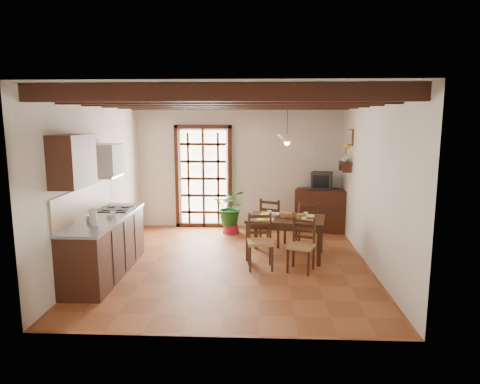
# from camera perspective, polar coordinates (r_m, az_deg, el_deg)

# --- Properties ---
(ground_plane) EXTENTS (5.00, 5.00, 0.00)m
(ground_plane) POSITION_cam_1_polar(r_m,az_deg,el_deg) (7.33, -0.93, -9.42)
(ground_plane) COLOR brown
(room_shell) EXTENTS (4.52, 5.02, 2.81)m
(room_shell) POSITION_cam_1_polar(r_m,az_deg,el_deg) (6.95, -0.97, 4.87)
(room_shell) COLOR silver
(room_shell) RESTS_ON ground_plane
(ceiling_beams) EXTENTS (4.50, 4.34, 0.20)m
(ceiling_beams) POSITION_cam_1_polar(r_m,az_deg,el_deg) (6.93, -0.99, 12.09)
(ceiling_beams) COLOR black
(ceiling_beams) RESTS_ON room_shell
(french_door) EXTENTS (1.26, 0.11, 2.32)m
(french_door) POSITION_cam_1_polar(r_m,az_deg,el_deg) (9.52, -4.88, 2.27)
(french_door) COLOR white
(french_door) RESTS_ON ground_plane
(kitchen_counter) EXTENTS (0.64, 2.25, 1.38)m
(kitchen_counter) POSITION_cam_1_polar(r_m,az_deg,el_deg) (7.01, -17.52, -6.71)
(kitchen_counter) COLOR #361A11
(kitchen_counter) RESTS_ON ground_plane
(upper_cabinet) EXTENTS (0.35, 0.80, 0.70)m
(upper_cabinet) POSITION_cam_1_polar(r_m,az_deg,el_deg) (6.17, -21.42, 3.90)
(upper_cabinet) COLOR #361A11
(upper_cabinet) RESTS_ON room_shell
(range_hood) EXTENTS (0.38, 0.60, 0.54)m
(range_hood) POSITION_cam_1_polar(r_m,az_deg,el_deg) (7.32, -17.26, 4.04)
(range_hood) COLOR white
(range_hood) RESTS_ON room_shell
(counter_items) EXTENTS (0.50, 1.43, 0.25)m
(counter_items) POSITION_cam_1_polar(r_m,az_deg,el_deg) (6.98, -17.47, -2.68)
(counter_items) COLOR black
(counter_items) RESTS_ON kitchen_counter
(dining_table) EXTENTS (1.44, 1.06, 0.71)m
(dining_table) POSITION_cam_1_polar(r_m,az_deg,el_deg) (7.52, 6.14, -4.07)
(dining_table) COLOR #351D11
(dining_table) RESTS_ON ground_plane
(chair_near_left) EXTENTS (0.44, 0.42, 0.88)m
(chair_near_left) POSITION_cam_1_polar(r_m,az_deg,el_deg) (7.02, 2.73, -7.93)
(chair_near_left) COLOR #B1804B
(chair_near_left) RESTS_ON ground_plane
(chair_near_right) EXTENTS (0.49, 0.48, 0.84)m
(chair_near_right) POSITION_cam_1_polar(r_m,az_deg,el_deg) (6.94, 8.15, -8.33)
(chair_near_right) COLOR #B1804B
(chair_near_right) RESTS_ON ground_plane
(chair_far_left) EXTENTS (0.56, 0.55, 0.92)m
(chair_far_left) POSITION_cam_1_polar(r_m,az_deg,el_deg) (8.28, 4.37, -5.11)
(chair_far_left) COLOR #B1804B
(chair_far_left) RESTS_ON ground_plane
(chair_far_right) EXTENTS (0.44, 0.42, 0.89)m
(chair_far_right) POSITION_cam_1_polar(r_m,az_deg,el_deg) (8.22, 8.95, -5.38)
(chair_far_right) COLOR #B1804B
(chair_far_right) RESTS_ON ground_plane
(table_setting) EXTENTS (0.95, 0.63, 0.09)m
(table_setting) POSITION_cam_1_polar(r_m,az_deg,el_deg) (7.50, 6.15, -3.49)
(table_setting) COLOR yellow
(table_setting) RESTS_ON dining_table
(table_bowl) EXTENTS (0.23, 0.23, 0.05)m
(table_bowl) POSITION_cam_1_polar(r_m,az_deg,el_deg) (7.56, 4.44, -3.04)
(table_bowl) COLOR white
(table_bowl) RESTS_ON dining_table
(sideboard) EXTENTS (1.16, 0.72, 0.91)m
(sideboard) POSITION_cam_1_polar(r_m,az_deg,el_deg) (9.44, 10.73, -2.36)
(sideboard) COLOR #361A11
(sideboard) RESTS_ON ground_plane
(crt_tv) EXTENTS (0.51, 0.49, 0.36)m
(crt_tv) POSITION_cam_1_polar(r_m,az_deg,el_deg) (9.32, 10.86, 1.52)
(crt_tv) COLOR black
(crt_tv) RESTS_ON sideboard
(fuse_box) EXTENTS (0.25, 0.03, 0.32)m
(fuse_box) POSITION_cam_1_polar(r_m,az_deg,el_deg) (9.48, 9.09, 5.64)
(fuse_box) COLOR white
(fuse_box) RESTS_ON room_shell
(plant_pot) EXTENTS (0.37, 0.37, 0.22)m
(plant_pot) POSITION_cam_1_polar(r_m,az_deg,el_deg) (9.15, -1.22, -4.80)
(plant_pot) COLOR maroon
(plant_pot) RESTS_ON ground_plane
(potted_plant) EXTENTS (1.80, 1.55, 2.00)m
(potted_plant) POSITION_cam_1_polar(r_m,az_deg,el_deg) (9.05, -1.23, -1.98)
(potted_plant) COLOR #144C19
(potted_plant) RESTS_ON ground_plane
(wall_shelf) EXTENTS (0.20, 0.42, 0.20)m
(wall_shelf) POSITION_cam_1_polar(r_m,az_deg,el_deg) (8.73, 13.88, 3.56)
(wall_shelf) COLOR #361A11
(wall_shelf) RESTS_ON room_shell
(shelf_vase) EXTENTS (0.15, 0.15, 0.15)m
(shelf_vase) POSITION_cam_1_polar(r_m,az_deg,el_deg) (8.72, 13.92, 4.47)
(shelf_vase) COLOR #B2BFB2
(shelf_vase) RESTS_ON wall_shelf
(shelf_flowers) EXTENTS (0.14, 0.14, 0.36)m
(shelf_flowers) POSITION_cam_1_polar(r_m,az_deg,el_deg) (8.70, 13.98, 5.84)
(shelf_flowers) COLOR yellow
(shelf_flowers) RESTS_ON shelf_vase
(framed_picture) EXTENTS (0.03, 0.32, 0.32)m
(framed_picture) POSITION_cam_1_polar(r_m,az_deg,el_deg) (8.71, 14.57, 7.08)
(framed_picture) COLOR brown
(framed_picture) RESTS_ON room_shell
(pendant_lamp) EXTENTS (0.36, 0.36, 0.84)m
(pendant_lamp) POSITION_cam_1_polar(r_m,az_deg,el_deg) (7.41, 6.30, 7.14)
(pendant_lamp) COLOR black
(pendant_lamp) RESTS_ON room_shell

